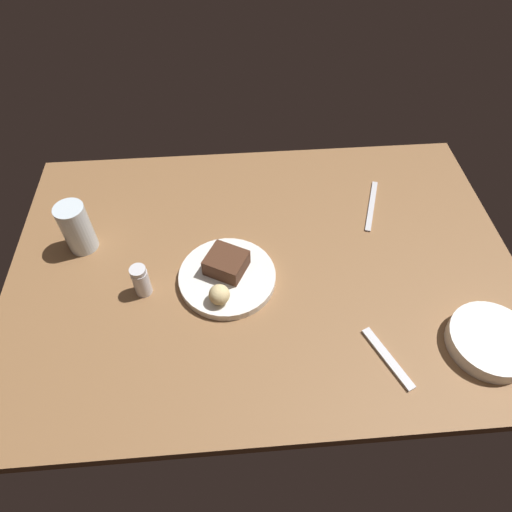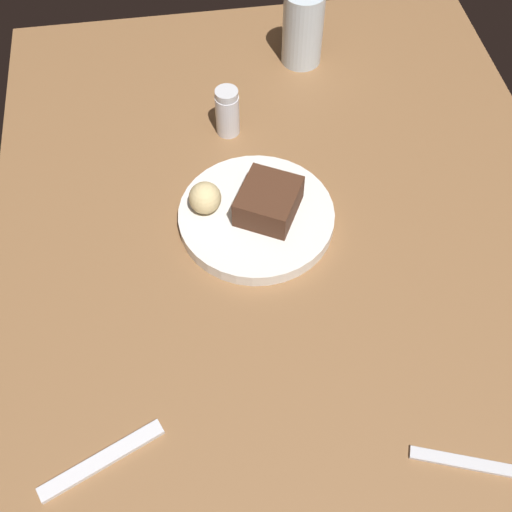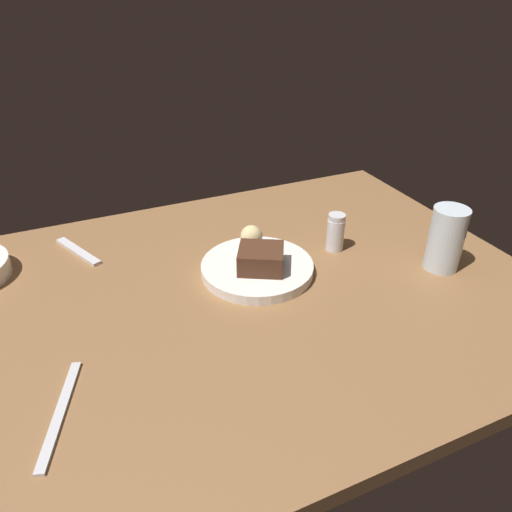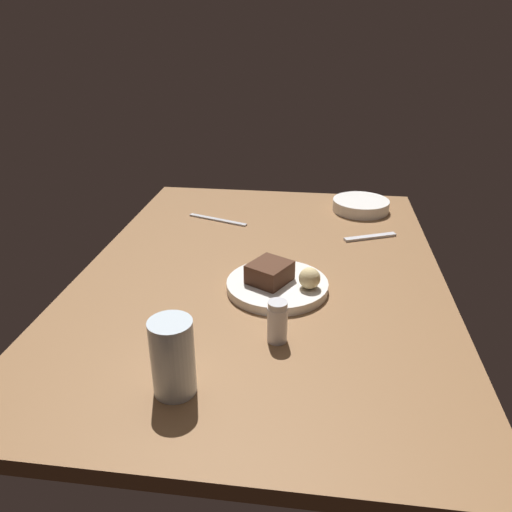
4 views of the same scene
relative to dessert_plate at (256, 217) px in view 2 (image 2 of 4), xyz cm
name	(u,v)px [view 2 (image 2 of 4)]	position (x,y,z in cm)	size (l,w,h in cm)	color
dining_table	(298,273)	(8.73, 4.46, -2.52)	(120.00, 84.00, 3.00)	brown
dessert_plate	(256,217)	(0.00, 0.00, 0.00)	(22.22, 22.22, 2.03)	white
chocolate_cake_slice	(269,201)	(0.01, 1.72, 3.18)	(7.71, 8.52, 4.32)	#472819
bread_roll	(205,198)	(-1.82, -6.96, 3.31)	(4.59, 4.59, 4.59)	#DBC184
salt_shaker	(227,112)	(-18.91, -1.68, 3.03)	(3.75, 3.75, 8.19)	silver
water_glass	(303,28)	(-34.66, 13.18, 5.46)	(6.92, 6.92, 12.95)	silver
dessert_spoon	(102,460)	(31.60, -22.46, -0.67)	(15.00, 1.80, 0.70)	silver
butter_knife	(495,468)	(39.09, 21.20, -0.77)	(19.00, 1.40, 0.50)	silver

